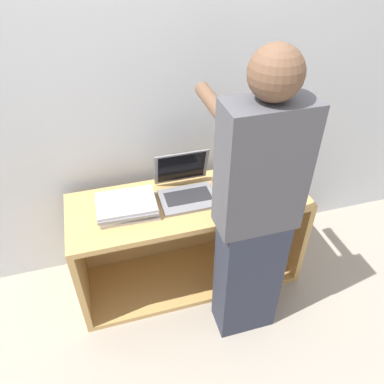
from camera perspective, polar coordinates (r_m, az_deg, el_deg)
ground_plane at (r=2.58m, az=1.18°, el=-16.84°), size 12.00×12.00×0.00m
wall_back at (r=2.28m, az=-3.20°, el=14.51°), size 8.00×0.05×2.40m
cart at (r=2.52m, az=-0.93°, el=-6.35°), size 1.44×0.53×0.69m
laptop_open at (r=2.25m, az=-0.92°, el=0.61°), size 0.33×0.31×0.25m
laptop_stack_left at (r=2.17m, az=-9.89°, el=-2.15°), size 0.35×0.27×0.07m
laptop_stack_right at (r=2.31m, az=8.11°, el=1.38°), size 0.35×0.27×0.11m
person at (r=1.90m, az=9.59°, el=-3.69°), size 0.40×0.53×1.70m
inventory_tag at (r=2.23m, az=8.88°, el=1.72°), size 0.06×0.02×0.01m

